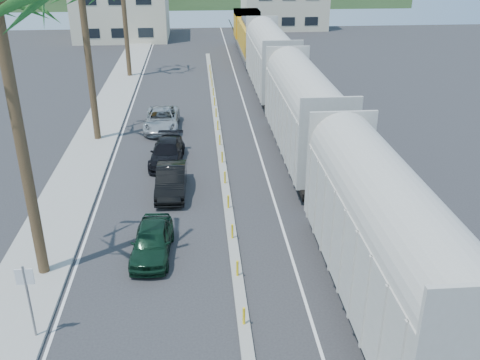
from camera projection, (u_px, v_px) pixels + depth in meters
name	position (u px, v px, depth m)	size (l,w,h in m)	color
sidewalk	(102.00, 125.00, 39.44)	(3.00, 90.00, 0.15)	gray
rails	(277.00, 109.00, 43.18)	(1.56, 100.00, 0.06)	black
median	(220.00, 146.00, 35.50)	(0.45, 60.00, 0.85)	gray
lane_markings	(188.00, 124.00, 39.94)	(9.42, 90.00, 0.01)	silver
freight_train	(288.00, 90.00, 37.60)	(3.00, 60.94, 5.85)	#AFACA1
street_sign	(28.00, 292.00, 17.92)	(0.60, 0.08, 3.00)	slate
car_lead	(152.00, 241.00, 23.33)	(1.90, 4.24, 1.41)	black
car_second	(171.00, 181.00, 28.99)	(1.63, 4.48, 1.47)	black
car_third	(167.00, 152.00, 32.89)	(2.27, 4.81, 1.36)	black
car_rear	(162.00, 119.00, 38.58)	(2.46, 5.25, 1.45)	#A8AAAD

